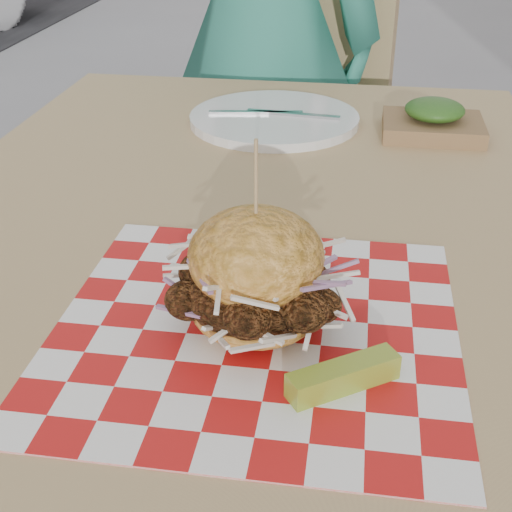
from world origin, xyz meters
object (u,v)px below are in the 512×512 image
object	(u,v)px
patio_table	(236,280)
sandwich	(256,280)
patio_chair	(316,114)
diner	(262,32)

from	to	relation	value
patio_table	sandwich	bearing A→B (deg)	-74.80
patio_chair	sandwich	distance (m)	1.25
patio_chair	diner	bearing A→B (deg)	-134.96
diner	sandwich	world-z (taller)	diner
diner	patio_table	bearing A→B (deg)	103.97
diner	sandwich	size ratio (longest dim) A/B	8.61
patio_chair	patio_table	bearing A→B (deg)	-77.28
patio_table	sandwich	world-z (taller)	sandwich
diner	patio_chair	world-z (taller)	diner
diner	sandwich	bearing A→B (deg)	105.61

